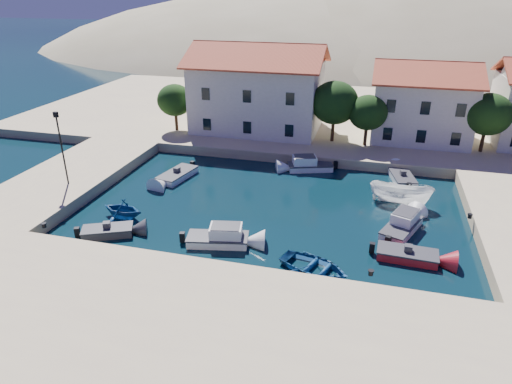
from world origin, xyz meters
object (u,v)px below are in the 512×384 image
at_px(building_mid, 423,100).
at_px(lamppost, 61,141).
at_px(building_left, 258,86).
at_px(rowboat_south, 314,271).
at_px(cabin_cruiser_east, 402,226).
at_px(boat_east, 399,204).
at_px(cabin_cruiser_south, 218,238).

xyz_separation_m(building_mid, lamppost, (-29.50, -21.00, -0.47)).
height_order(building_left, rowboat_south, building_left).
relative_size(building_mid, cabin_cruiser_east, 2.22).
xyz_separation_m(building_left, rowboat_south, (10.56, -26.14, -5.94)).
bearing_deg(cabin_cruiser_east, lamppost, 112.64).
relative_size(lamppost, boat_east, 1.23).
xyz_separation_m(building_mid, boat_east, (-2.03, -15.63, -5.22)).
bearing_deg(lamppost, building_mid, 35.45).
xyz_separation_m(lamppost, cabin_cruiser_south, (15.09, -4.57, -4.28)).
xyz_separation_m(building_left, cabin_cruiser_east, (15.98, -19.52, -5.46)).
distance_m(building_left, building_mid, 18.04).
bearing_deg(building_mid, building_left, -176.82).
distance_m(building_left, boat_east, 22.46).
distance_m(cabin_cruiser_south, cabin_cruiser_east, 13.37).
height_order(building_left, cabin_cruiser_east, building_left).
bearing_deg(building_left, cabin_cruiser_south, -81.68).
relative_size(rowboat_south, boat_east, 0.89).
distance_m(lamppost, boat_east, 28.39).
distance_m(building_mid, cabin_cruiser_south, 29.73).
bearing_deg(cabin_cruiser_south, lamppost, 151.42).
relative_size(building_left, lamppost, 2.36).
xyz_separation_m(lamppost, rowboat_south, (22.06, -6.14, -4.75)).
distance_m(lamppost, cabin_cruiser_east, 27.81).
relative_size(building_mid, boat_east, 2.08).
relative_size(building_left, building_mid, 1.40).
distance_m(lamppost, rowboat_south, 23.39).
bearing_deg(building_left, boat_east, -42.49).
height_order(cabin_cruiser_south, cabin_cruiser_east, same).
height_order(building_left, cabin_cruiser_south, building_left).
xyz_separation_m(lamppost, boat_east, (27.47, 5.37, -4.75)).
xyz_separation_m(building_mid, cabin_cruiser_south, (-14.41, -25.57, -4.75)).
distance_m(rowboat_south, cabin_cruiser_east, 8.57).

